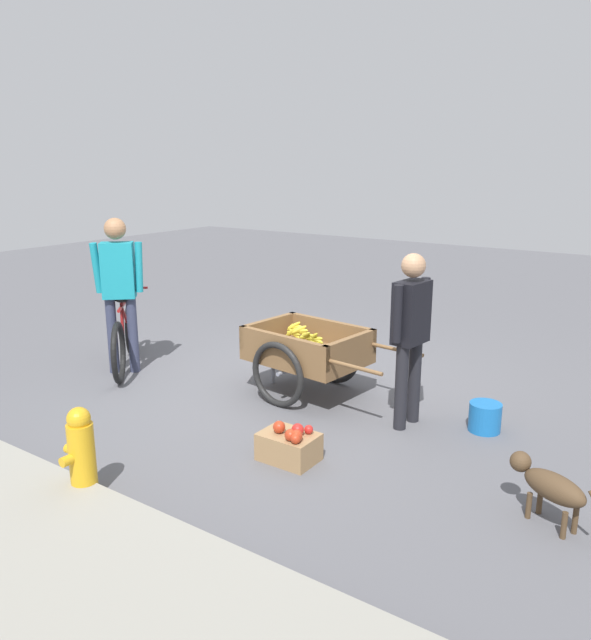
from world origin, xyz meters
TOP-DOWN VIEW (x-y plane):
  - ground_plane at (0.00, 0.00)m, footprint 24.00×24.00m
  - fruit_cart at (-0.23, -0.01)m, footprint 1.72×1.00m
  - vendor_person at (-1.37, 0.11)m, footprint 0.24×0.52m
  - bicycle at (1.92, 0.46)m, footprint 1.15×1.28m
  - cyclist_person at (1.82, 0.58)m, footprint 0.41×0.41m
  - dog at (-2.76, 1.02)m, footprint 0.62×0.36m
  - fire_hydrant at (-0.05, 2.52)m, footprint 0.25×0.25m
  - plastic_bucket at (-1.98, -0.15)m, footprint 0.28×0.28m
  - apple_crate at (-0.90, 1.26)m, footprint 0.44×0.32m

SIDE VIEW (x-z plane):
  - ground_plane at x=0.00m, z-range 0.00..0.00m
  - plastic_bucket at x=-1.98m, z-range 0.00..0.25m
  - apple_crate at x=-0.90m, z-range -0.03..0.29m
  - dog at x=-2.76m, z-range 0.07..0.47m
  - fire_hydrant at x=-0.05m, z-range 0.00..0.67m
  - bicycle at x=1.92m, z-range -0.07..0.78m
  - fruit_cart at x=-0.23m, z-range 0.08..0.79m
  - vendor_person at x=-1.37m, z-range 0.14..1.68m
  - cyclist_person at x=1.82m, z-range 0.18..1.88m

